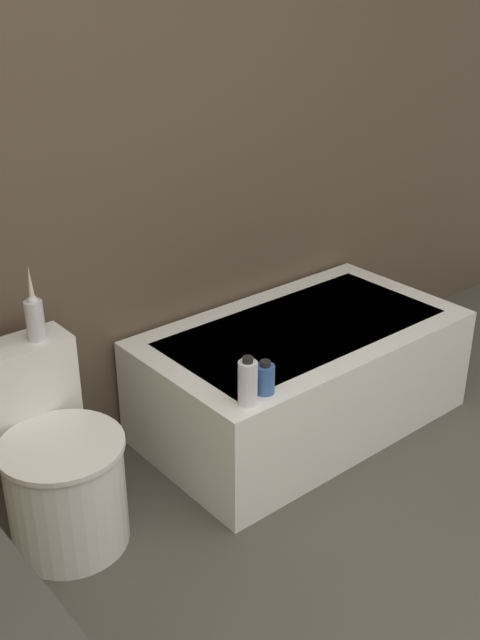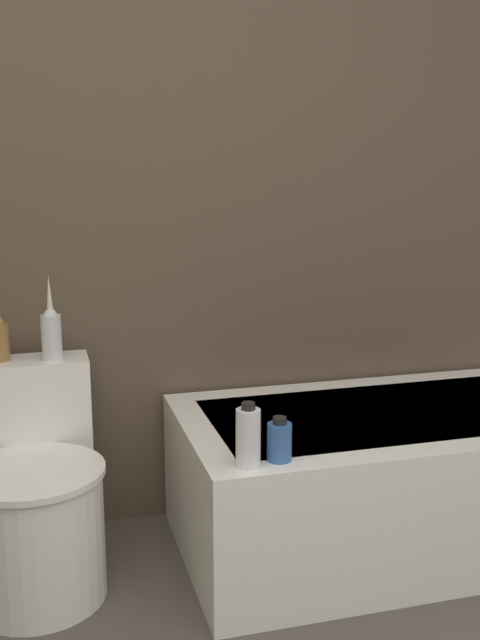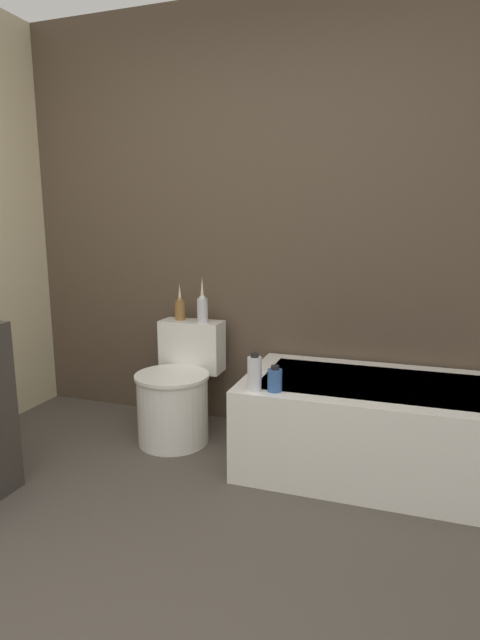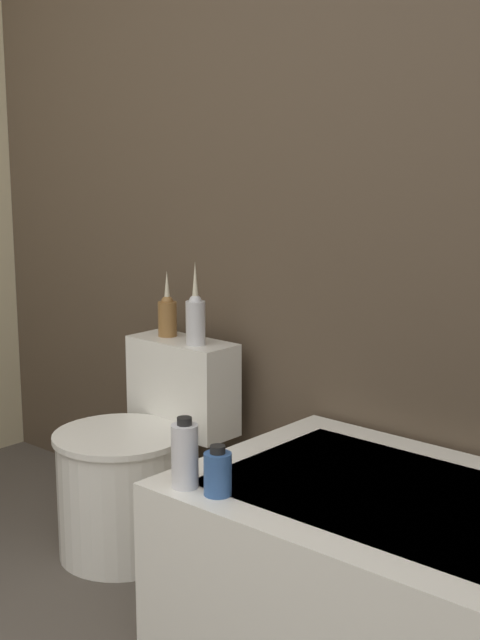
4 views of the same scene
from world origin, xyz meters
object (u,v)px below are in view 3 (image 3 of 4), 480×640
object	(u,v)px
toilet	(177,393)
vase_gold	(180,308)
bathtub	(378,426)
shampoo_bottle_short	(275,380)
shampoo_bottle_tall	(254,373)
vase_silver	(202,307)

from	to	relation	value
toilet	vase_gold	bearing A→B (deg)	109.28
bathtub	shampoo_bottle_short	size ratio (longest dim) A/B	10.84
bathtub	shampoo_bottle_short	bearing A→B (deg)	-148.17
vase_gold	shampoo_bottle_tall	bearing A→B (deg)	-41.33
bathtub	shampoo_bottle_tall	size ratio (longest dim) A/B	7.51
vase_silver	vase_gold	bearing A→B (deg)	170.00
bathtub	shampoo_bottle_tall	xyz separation A→B (m)	(-0.59, -0.32, 0.33)
shampoo_bottle_short	shampoo_bottle_tall	bearing A→B (deg)	-169.54
vase_gold	shampoo_bottle_short	distance (m)	0.99
toilet	vase_gold	distance (m)	0.54
vase_silver	shampoo_bottle_short	bearing A→B (deg)	-41.98
toilet	vase_silver	bearing A→B (deg)	68.25
shampoo_bottle_tall	shampoo_bottle_short	size ratio (longest dim) A/B	1.44
toilet	vase_gold	world-z (taller)	vase_gold
bathtub	vase_silver	xyz separation A→B (m)	(-1.10, 0.25, 0.54)
vase_silver	bathtub	bearing A→B (deg)	-12.60
bathtub	vase_gold	world-z (taller)	vase_gold
vase_silver	shampoo_bottle_tall	bearing A→B (deg)	-47.96
toilet	shampoo_bottle_short	distance (m)	0.81
toilet	vase_silver	world-z (taller)	vase_silver
shampoo_bottle_tall	bathtub	bearing A→B (deg)	28.70
toilet	bathtub	bearing A→B (deg)	-1.75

